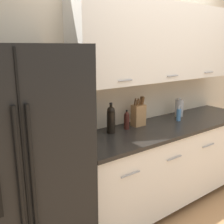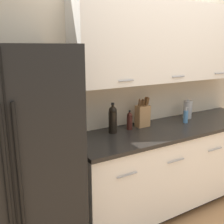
{
  "view_description": "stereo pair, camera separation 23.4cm",
  "coord_description": "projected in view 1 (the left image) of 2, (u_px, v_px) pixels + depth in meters",
  "views": [
    {
      "loc": [
        -2.07,
        -0.88,
        1.74
      ],
      "look_at": [
        -0.72,
        0.94,
        1.17
      ],
      "focal_mm": 42.0,
      "sensor_mm": 36.0,
      "label": 1
    },
    {
      "loc": [
        -1.87,
        -1.01,
        1.74
      ],
      "look_at": [
        -0.72,
        0.94,
        1.17
      ],
      "focal_mm": 42.0,
      "sensor_mm": 36.0,
      "label": 2
    }
  ],
  "objects": [
    {
      "name": "knife_block",
      "position": [
        138.0,
        115.0,
        2.76
      ],
      "size": [
        0.16,
        0.09,
        0.32
      ],
      "color": "#A87A4C",
      "rests_on": "counter_unit"
    },
    {
      "name": "wall_back",
      "position": [
        149.0,
        74.0,
        2.92
      ],
      "size": [
        10.0,
        0.39,
        2.6
      ],
      "color": "beige",
      "rests_on": "ground_plane"
    },
    {
      "name": "oil_bottle",
      "position": [
        127.0,
        120.0,
        2.65
      ],
      "size": [
        0.06,
        0.06,
        0.2
      ],
      "color": "#3D1914",
      "rests_on": "counter_unit"
    },
    {
      "name": "wine_bottle",
      "position": [
        111.0,
        119.0,
        2.53
      ],
      "size": [
        0.08,
        0.08,
        0.3
      ],
      "color": "black",
      "rests_on": "counter_unit"
    },
    {
      "name": "counter_unit",
      "position": [
        167.0,
        162.0,
        2.96
      ],
      "size": [
        2.3,
        0.64,
        0.92
      ],
      "color": "black",
      "rests_on": "ground_plane"
    },
    {
      "name": "refrigerator",
      "position": [
        8.0,
        176.0,
        1.8
      ],
      "size": [
        0.96,
        0.81,
        1.76
      ],
      "color": "black",
      "rests_on": "ground_plane"
    },
    {
      "name": "soap_dispenser",
      "position": [
        179.0,
        115.0,
        2.96
      ],
      "size": [
        0.06,
        0.05,
        0.17
      ],
      "color": "#4C7FB2",
      "rests_on": "counter_unit"
    },
    {
      "name": "steel_canister",
      "position": [
        179.0,
        108.0,
        3.14
      ],
      "size": [
        0.1,
        0.1,
        0.22
      ],
      "color": "#A3A3A5",
      "rests_on": "counter_unit"
    }
  ]
}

